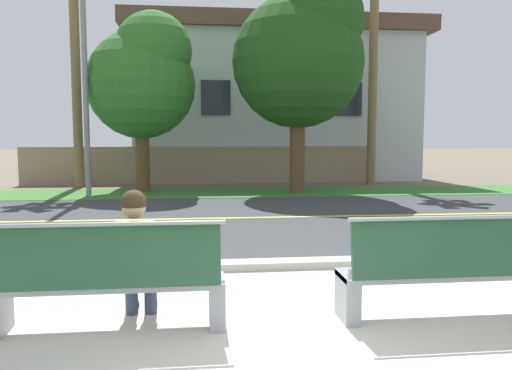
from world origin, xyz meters
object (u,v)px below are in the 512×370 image
at_px(bench_left, 107,282).
at_px(bench_right, 449,271).
at_px(streetlamp, 86,56).
at_px(shade_tree_left, 303,52).
at_px(shade_tree_far_left, 144,77).
at_px(seated_person_olive, 136,252).

bearing_deg(bench_left, bench_right, 0.00).
height_order(bench_left, streetlamp, streetlamp).
height_order(bench_right, shade_tree_left, shade_tree_left).
relative_size(bench_left, shade_tree_left, 0.30).
xyz_separation_m(streetlamp, shade_tree_far_left, (1.58, 0.76, -0.48)).
xyz_separation_m(seated_person_olive, shade_tree_far_left, (-1.16, 11.50, 2.95)).
xyz_separation_m(bench_right, shade_tree_far_left, (-4.03, 11.67, 3.16)).
bearing_deg(bench_left, shade_tree_left, 70.06).
height_order(bench_left, shade_tree_far_left, shade_tree_far_left).
height_order(seated_person_olive, streetlamp, streetlamp).
relative_size(bench_left, bench_right, 1.00).
bearing_deg(bench_right, shade_tree_left, 85.65).
bearing_deg(seated_person_olive, bench_right, -3.45).
bearing_deg(shade_tree_left, streetlamp, 179.09).
distance_m(bench_right, seated_person_olive, 2.89).
distance_m(bench_left, bench_right, 3.10).
height_order(shade_tree_far_left, shade_tree_left, shade_tree_left).
bearing_deg(seated_person_olive, shade_tree_far_left, 95.74).
relative_size(seated_person_olive, shade_tree_far_left, 0.22).
relative_size(bench_left, streetlamp, 0.28).
relative_size(seated_person_olive, shade_tree_left, 0.19).
distance_m(seated_person_olive, shade_tree_far_left, 11.93).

